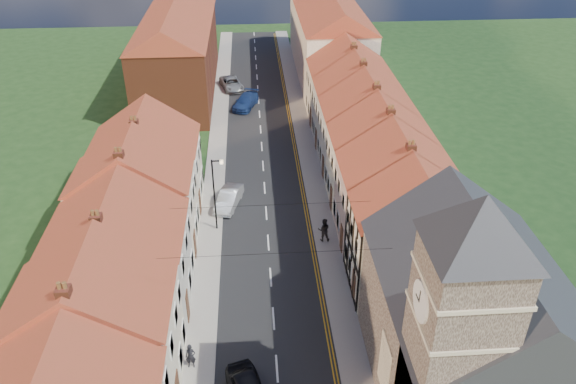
{
  "coord_description": "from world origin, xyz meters",
  "views": [
    {
      "loc": [
        -0.92,
        -15.94,
        25.18
      ],
      "look_at": [
        1.59,
        19.46,
        3.5
      ],
      "focal_mm": 35.0,
      "sensor_mm": 36.0,
      "label": 1
    }
  ],
  "objects_px": {
    "car_far": "(246,101)",
    "pedestrian_right": "(324,230)",
    "car_distant": "(232,84)",
    "pedestrian_left": "(191,356)",
    "car_mid": "(229,198)",
    "church": "(472,318)",
    "lamppost": "(215,190)"
  },
  "relations": [
    {
      "from": "car_mid",
      "to": "pedestrian_right",
      "type": "relative_size",
      "value": 2.25
    },
    {
      "from": "car_far",
      "to": "car_mid",
      "type": "bearing_deg",
      "value": -75.21
    },
    {
      "from": "lamppost",
      "to": "church",
      "type": "bearing_deg",
      "value": -51.7
    },
    {
      "from": "church",
      "to": "car_distant",
      "type": "distance_m",
      "value": 48.61
    },
    {
      "from": "car_mid",
      "to": "car_far",
      "type": "relative_size",
      "value": 0.86
    },
    {
      "from": "car_distant",
      "to": "pedestrian_left",
      "type": "height_order",
      "value": "pedestrian_left"
    },
    {
      "from": "car_mid",
      "to": "car_far",
      "type": "height_order",
      "value": "car_far"
    },
    {
      "from": "pedestrian_left",
      "to": "pedestrian_right",
      "type": "height_order",
      "value": "pedestrian_right"
    },
    {
      "from": "car_far",
      "to": "church",
      "type": "bearing_deg",
      "value": -56.13
    },
    {
      "from": "pedestrian_right",
      "to": "car_distant",
      "type": "bearing_deg",
      "value": -73.6
    },
    {
      "from": "car_mid",
      "to": "pedestrian_right",
      "type": "xyz_separation_m",
      "value": [
        7.16,
        -5.48,
        0.36
      ]
    },
    {
      "from": "car_far",
      "to": "lamppost",
      "type": "bearing_deg",
      "value": -76.51
    },
    {
      "from": "car_mid",
      "to": "car_distant",
      "type": "relative_size",
      "value": 0.85
    },
    {
      "from": "car_mid",
      "to": "lamppost",
      "type": "bearing_deg",
      "value": -87.93
    },
    {
      "from": "car_far",
      "to": "car_distant",
      "type": "distance_m",
      "value": 6.11
    },
    {
      "from": "pedestrian_left",
      "to": "car_far",
      "type": "bearing_deg",
      "value": 86.95
    },
    {
      "from": "car_far",
      "to": "pedestrian_left",
      "type": "distance_m",
      "value": 37.86
    },
    {
      "from": "car_distant",
      "to": "lamppost",
      "type": "bearing_deg",
      "value": -105.19
    },
    {
      "from": "car_mid",
      "to": "car_distant",
      "type": "bearing_deg",
      "value": 105.76
    },
    {
      "from": "church",
      "to": "car_distant",
      "type": "relative_size",
      "value": 3.09
    },
    {
      "from": "lamppost",
      "to": "car_far",
      "type": "xyz_separation_m",
      "value": [
        2.31,
        24.13,
        -2.83
      ]
    },
    {
      "from": "church",
      "to": "car_far",
      "type": "height_order",
      "value": "church"
    },
    {
      "from": "car_far",
      "to": "pedestrian_right",
      "type": "height_order",
      "value": "pedestrian_right"
    },
    {
      "from": "church",
      "to": "car_far",
      "type": "distance_m",
      "value": 42.54
    },
    {
      "from": "lamppost",
      "to": "pedestrian_left",
      "type": "bearing_deg",
      "value": -94.24
    },
    {
      "from": "car_far",
      "to": "pedestrian_right",
      "type": "distance_m",
      "value": 26.85
    },
    {
      "from": "pedestrian_left",
      "to": "pedestrian_right",
      "type": "xyz_separation_m",
      "value": [
        8.97,
        11.47,
        0.14
      ]
    },
    {
      "from": "car_mid",
      "to": "church",
      "type": "bearing_deg",
      "value": -42.94
    },
    {
      "from": "lamppost",
      "to": "car_mid",
      "type": "height_order",
      "value": "lamppost"
    },
    {
      "from": "car_far",
      "to": "pedestrian_left",
      "type": "relative_size",
      "value": 3.06
    },
    {
      "from": "church",
      "to": "lamppost",
      "type": "relative_size",
      "value": 2.53
    },
    {
      "from": "car_distant",
      "to": "pedestrian_right",
      "type": "xyz_separation_m",
      "value": [
        7.35,
        -32.11,
        0.37
      ]
    }
  ]
}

